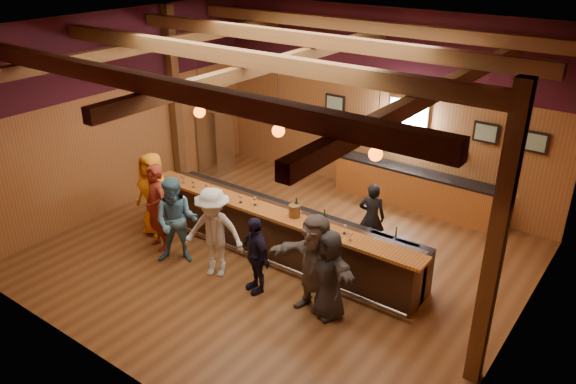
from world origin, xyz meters
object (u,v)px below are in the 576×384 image
at_px(customer_white, 214,233).
at_px(customer_redvest, 157,208).
at_px(bar_counter, 284,232).
at_px(customer_dark, 329,275).
at_px(customer_denim, 176,221).
at_px(customer_navy, 256,255).
at_px(back_bar_cabinet, 414,189).
at_px(ice_bucket, 294,211).
at_px(stainless_fridge, 216,140).
at_px(customer_orange, 154,194).
at_px(bartender, 372,217).
at_px(customer_brown, 315,264).
at_px(bottle_a, 296,208).

bearing_deg(customer_white, customer_redvest, 155.56).
height_order(bar_counter, customer_dark, customer_dark).
distance_m(customer_denim, customer_navy, 1.89).
relative_size(back_bar_cabinet, ice_bucket, 16.74).
relative_size(back_bar_cabinet, stainless_fridge, 2.22).
bearing_deg(back_bar_cabinet, customer_navy, -100.02).
bearing_deg(customer_navy, bar_counter, 126.95).
bearing_deg(back_bar_cabinet, customer_orange, -131.92).
bearing_deg(back_bar_cabinet, bartender, -87.21).
bearing_deg(ice_bucket, customer_dark, -33.88).
xyz_separation_m(customer_brown, bartender, (-0.21, 2.41, -0.18)).
relative_size(stainless_fridge, customer_white, 1.00).
height_order(bartender, bottle_a, bartender).
bearing_deg(bartender, customer_dark, 81.90).
xyz_separation_m(customer_brown, bottle_a, (-1.09, 1.00, 0.32)).
relative_size(customer_dark, bottle_a, 4.70).
relative_size(customer_denim, ice_bucket, 7.49).
bearing_deg(customer_white, customer_orange, 145.39).
height_order(stainless_fridge, customer_white, customer_white).
xyz_separation_m(bar_counter, customer_navy, (0.32, -1.30, 0.22)).
xyz_separation_m(bar_counter, bartender, (1.30, 1.24, 0.22)).
bearing_deg(bartender, customer_redvest, 15.90).
relative_size(back_bar_cabinet, bottle_a, 11.56).
distance_m(back_bar_cabinet, ice_bucket, 3.97).
height_order(back_bar_cabinet, ice_bucket, ice_bucket).
bearing_deg(stainless_fridge, customer_denim, -56.61).
relative_size(customer_navy, bottle_a, 4.32).
relative_size(stainless_fridge, customer_orange, 0.97).
height_order(customer_dark, ice_bucket, customer_dark).
bearing_deg(customer_navy, customer_brown, 29.36).
distance_m(customer_white, customer_brown, 2.16).
height_order(customer_redvest, customer_white, customer_redvest).
xyz_separation_m(bar_counter, customer_dark, (1.78, -1.16, 0.29)).
xyz_separation_m(customer_orange, customer_dark, (4.60, -0.28, -0.11)).
bearing_deg(customer_redvest, customer_brown, 18.45).
height_order(bar_counter, customer_orange, customer_orange).
xyz_separation_m(customer_orange, customer_navy, (3.14, -0.42, -0.18)).
height_order(bar_counter, back_bar_cabinet, bar_counter).
height_order(customer_denim, bartender, customer_denim).
bearing_deg(bottle_a, customer_redvest, -157.23).
xyz_separation_m(back_bar_cabinet, customer_white, (-1.82, -4.92, 0.43)).
bearing_deg(customer_redvest, customer_orange, 159.67).
distance_m(bar_counter, customer_white, 1.54).
distance_m(bar_counter, ice_bucket, 0.86).
relative_size(stainless_fridge, bottle_a, 5.20).
relative_size(customer_navy, customer_brown, 0.81).
bearing_deg(bartender, ice_bucket, 40.08).
distance_m(stainless_fridge, customer_redvest, 4.18).
bearing_deg(customer_denim, bar_counter, 9.67).
height_order(customer_brown, customer_dark, customer_brown).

